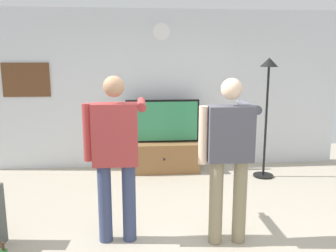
# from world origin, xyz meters

# --- Properties ---
(back_wall) EXTENTS (6.40, 0.10, 2.70)m
(back_wall) POSITION_xyz_m (0.00, 2.95, 1.35)
(back_wall) COLOR silver
(back_wall) RESTS_ON ground_plane
(tv_stand) EXTENTS (1.19, 0.52, 0.49)m
(tv_stand) POSITION_xyz_m (0.05, 2.60, 0.25)
(tv_stand) COLOR olive
(tv_stand) RESTS_ON ground_plane
(television) EXTENTS (1.23, 0.07, 0.72)m
(television) POSITION_xyz_m (0.05, 2.65, 0.85)
(television) COLOR black
(television) RESTS_ON tv_stand
(wall_clock) EXTENTS (0.29, 0.03, 0.29)m
(wall_clock) POSITION_xyz_m (0.05, 2.89, 2.33)
(wall_clock) COLOR white
(framed_picture) EXTENTS (0.77, 0.04, 0.56)m
(framed_picture) POSITION_xyz_m (-2.20, 2.90, 1.54)
(framed_picture) COLOR brown
(floor_lamp) EXTENTS (0.32, 0.32, 1.90)m
(floor_lamp) POSITION_xyz_m (1.65, 2.16, 1.36)
(floor_lamp) COLOR black
(floor_lamp) RESTS_ON ground_plane
(person_standing_nearer_lamp) EXTENTS (0.63, 0.78, 1.73)m
(person_standing_nearer_lamp) POSITION_xyz_m (-0.59, 0.32, 0.99)
(person_standing_nearer_lamp) COLOR #384266
(person_standing_nearer_lamp) RESTS_ON ground_plane
(person_standing_nearer_couch) EXTENTS (0.63, 0.78, 1.71)m
(person_standing_nearer_couch) POSITION_xyz_m (0.54, 0.19, 0.98)
(person_standing_nearer_couch) COLOR gray
(person_standing_nearer_couch) RESTS_ON ground_plane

